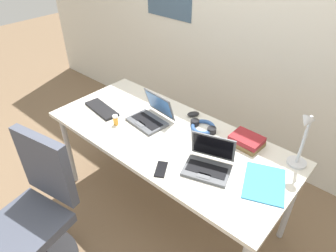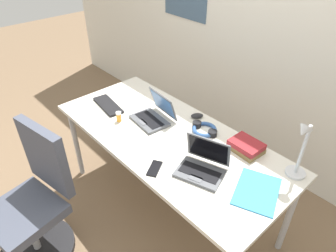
{
  "view_description": "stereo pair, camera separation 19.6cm",
  "coord_description": "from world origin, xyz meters",
  "px_view_note": "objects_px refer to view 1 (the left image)",
  "views": [
    {
      "loc": [
        1.13,
        -1.28,
        2.03
      ],
      "look_at": [
        0.0,
        0.0,
        0.82
      ],
      "focal_mm": 32.37,
      "sensor_mm": 36.0,
      "label": 1
    },
    {
      "loc": [
        1.27,
        -1.15,
        2.03
      ],
      "look_at": [
        0.0,
        0.0,
        0.82
      ],
      "focal_mm": 32.37,
      "sensor_mm": 36.0,
      "label": 2
    }
  ],
  "objects_px": {
    "laptop_center": "(151,116)",
    "computer_mouse": "(193,114)",
    "cell_phone": "(161,169)",
    "office_chair": "(37,220)",
    "book_stack": "(247,141)",
    "external_keyboard": "(102,109)",
    "desk_lamp": "(302,141)",
    "pill_bottle": "(116,120)",
    "laptop_back_right": "(209,163)",
    "paper_folder_center": "(264,183)",
    "headphones": "(203,127)"
  },
  "relations": [
    {
      "from": "laptop_center",
      "to": "computer_mouse",
      "type": "relative_size",
      "value": 3.21
    },
    {
      "from": "cell_phone",
      "to": "office_chair",
      "type": "relative_size",
      "value": 0.14
    },
    {
      "from": "book_stack",
      "to": "external_keyboard",
      "type": "bearing_deg",
      "value": -161.36
    },
    {
      "from": "desk_lamp",
      "to": "laptop_center",
      "type": "relative_size",
      "value": 1.3
    },
    {
      "from": "cell_phone",
      "to": "office_chair",
      "type": "xyz_separation_m",
      "value": [
        -0.54,
        -0.61,
        -0.35
      ]
    },
    {
      "from": "laptop_center",
      "to": "office_chair",
      "type": "distance_m",
      "value": 1.04
    },
    {
      "from": "cell_phone",
      "to": "office_chair",
      "type": "bearing_deg",
      "value": -162.31
    },
    {
      "from": "pill_bottle",
      "to": "office_chair",
      "type": "relative_size",
      "value": 0.08
    },
    {
      "from": "desk_lamp",
      "to": "cell_phone",
      "type": "distance_m",
      "value": 0.85
    },
    {
      "from": "laptop_back_right",
      "to": "office_chair",
      "type": "relative_size",
      "value": 0.35
    },
    {
      "from": "external_keyboard",
      "to": "cell_phone",
      "type": "distance_m",
      "value": 0.84
    },
    {
      "from": "laptop_back_right",
      "to": "cell_phone",
      "type": "bearing_deg",
      "value": -135.81
    },
    {
      "from": "laptop_back_right",
      "to": "cell_phone",
      "type": "xyz_separation_m",
      "value": [
        -0.21,
        -0.2,
        -0.04
      ]
    },
    {
      "from": "laptop_center",
      "to": "office_chair",
      "type": "relative_size",
      "value": 0.32
    },
    {
      "from": "desk_lamp",
      "to": "computer_mouse",
      "type": "height_order",
      "value": "desk_lamp"
    },
    {
      "from": "computer_mouse",
      "to": "cell_phone",
      "type": "xyz_separation_m",
      "value": [
        0.22,
        -0.61,
        -0.01
      ]
    },
    {
      "from": "laptop_center",
      "to": "paper_folder_center",
      "type": "xyz_separation_m",
      "value": [
        0.94,
        -0.03,
        -0.04
      ]
    },
    {
      "from": "book_stack",
      "to": "office_chair",
      "type": "xyz_separation_m",
      "value": [
        -0.81,
        -1.17,
        -0.38
      ]
    },
    {
      "from": "pill_bottle",
      "to": "book_stack",
      "type": "relative_size",
      "value": 0.36
    },
    {
      "from": "book_stack",
      "to": "desk_lamp",
      "type": "bearing_deg",
      "value": 1.34
    },
    {
      "from": "laptop_center",
      "to": "book_stack",
      "type": "xyz_separation_m",
      "value": [
        0.68,
        0.22,
        -0.01
      ]
    },
    {
      "from": "desk_lamp",
      "to": "laptop_back_right",
      "type": "bearing_deg",
      "value": -136.96
    },
    {
      "from": "external_keyboard",
      "to": "cell_phone",
      "type": "xyz_separation_m",
      "value": [
        0.82,
        -0.19,
        -0.01
      ]
    },
    {
      "from": "desk_lamp",
      "to": "cell_phone",
      "type": "bearing_deg",
      "value": -136.55
    },
    {
      "from": "laptop_back_right",
      "to": "office_chair",
      "type": "height_order",
      "value": "office_chair"
    },
    {
      "from": "laptop_center",
      "to": "pill_bottle",
      "type": "distance_m",
      "value": 0.26
    },
    {
      "from": "office_chair",
      "to": "desk_lamp",
      "type": "bearing_deg",
      "value": 46.05
    },
    {
      "from": "cell_phone",
      "to": "headphones",
      "type": "xyz_separation_m",
      "value": [
        -0.06,
        0.52,
        0.01
      ]
    },
    {
      "from": "laptop_back_right",
      "to": "book_stack",
      "type": "bearing_deg",
      "value": 80.41
    },
    {
      "from": "pill_bottle",
      "to": "paper_folder_center",
      "type": "xyz_separation_m",
      "value": [
        1.11,
        0.17,
        -0.04
      ]
    },
    {
      "from": "headphones",
      "to": "paper_folder_center",
      "type": "distance_m",
      "value": 0.63
    },
    {
      "from": "pill_bottle",
      "to": "book_stack",
      "type": "distance_m",
      "value": 0.95
    },
    {
      "from": "laptop_back_right",
      "to": "office_chair",
      "type": "xyz_separation_m",
      "value": [
        -0.75,
        -0.82,
        -0.38
      ]
    },
    {
      "from": "laptop_center",
      "to": "book_stack",
      "type": "bearing_deg",
      "value": 17.85
    },
    {
      "from": "laptop_back_right",
      "to": "paper_folder_center",
      "type": "xyz_separation_m",
      "value": [
        0.32,
        0.11,
        -0.04
      ]
    },
    {
      "from": "computer_mouse",
      "to": "headphones",
      "type": "distance_m",
      "value": 0.18
    },
    {
      "from": "desk_lamp",
      "to": "laptop_back_right",
      "type": "distance_m",
      "value": 0.56
    },
    {
      "from": "laptop_back_right",
      "to": "external_keyboard",
      "type": "bearing_deg",
      "value": -179.58
    },
    {
      "from": "laptop_center",
      "to": "external_keyboard",
      "type": "height_order",
      "value": "laptop_center"
    },
    {
      "from": "laptop_back_right",
      "to": "book_stack",
      "type": "relative_size",
      "value": 1.55
    },
    {
      "from": "laptop_center",
      "to": "headphones",
      "type": "xyz_separation_m",
      "value": [
        0.35,
        0.18,
        -0.03
      ]
    },
    {
      "from": "laptop_back_right",
      "to": "paper_folder_center",
      "type": "distance_m",
      "value": 0.34
    },
    {
      "from": "computer_mouse",
      "to": "desk_lamp",
      "type": "bearing_deg",
      "value": 31.23
    },
    {
      "from": "laptop_center",
      "to": "laptop_back_right",
      "type": "bearing_deg",
      "value": -12.57
    },
    {
      "from": "laptop_center",
      "to": "laptop_back_right",
      "type": "relative_size",
      "value": 0.92
    },
    {
      "from": "office_chair",
      "to": "pill_bottle",
      "type": "bearing_deg",
      "value": 92.92
    },
    {
      "from": "desk_lamp",
      "to": "external_keyboard",
      "type": "bearing_deg",
      "value": -165.22
    },
    {
      "from": "external_keyboard",
      "to": "paper_folder_center",
      "type": "height_order",
      "value": "external_keyboard"
    },
    {
      "from": "paper_folder_center",
      "to": "pill_bottle",
      "type": "bearing_deg",
      "value": -171.15
    },
    {
      "from": "headphones",
      "to": "book_stack",
      "type": "bearing_deg",
      "value": 6.84
    }
  ]
}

